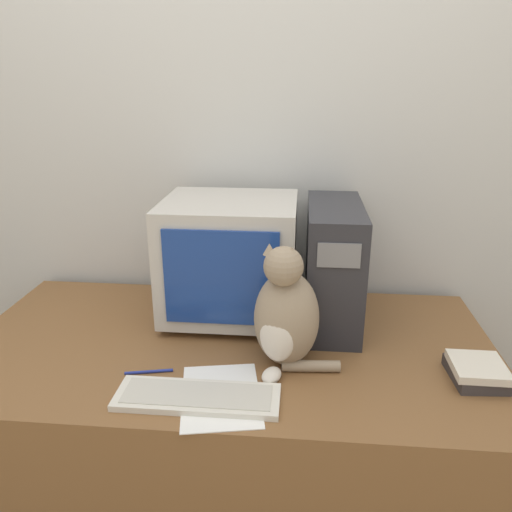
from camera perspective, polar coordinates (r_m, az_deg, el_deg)
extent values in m
cube|color=silver|center=(1.96, -1.25, 11.60)|extent=(7.00, 0.05, 2.50)
cube|color=brown|center=(1.86, -2.91, -19.44)|extent=(1.71, 0.88, 0.71)
cube|color=#BCB7AD|center=(1.83, -2.84, -6.29)|extent=(0.32, 0.24, 0.02)
cube|color=#BCB7AD|center=(1.74, -2.96, -0.02)|extent=(0.45, 0.40, 0.40)
cube|color=navy|center=(1.56, -4.02, -2.57)|extent=(0.36, 0.01, 0.31)
cube|color=#28282D|center=(1.73, 8.78, -1.00)|extent=(0.18, 0.44, 0.42)
cube|color=slate|center=(1.48, 9.46, 0.06)|extent=(0.13, 0.01, 0.08)
cube|color=silver|center=(1.40, -6.71, -15.73)|extent=(0.44, 0.14, 0.02)
cube|color=beige|center=(1.39, -6.72, -15.38)|extent=(0.40, 0.11, 0.00)
ellipsoid|color=gray|center=(1.48, 3.51, -7.13)|extent=(0.24, 0.25, 0.29)
ellipsoid|color=beige|center=(1.43, 2.44, -9.14)|extent=(0.12, 0.09, 0.16)
sphere|color=gray|center=(1.38, 3.16, -1.18)|extent=(0.14, 0.14, 0.11)
cone|color=gray|center=(1.38, 1.53, 0.81)|extent=(0.04, 0.04, 0.03)
cone|color=gray|center=(1.36, 4.08, 0.44)|extent=(0.04, 0.04, 0.03)
ellipsoid|color=beige|center=(1.46, 1.79, -13.47)|extent=(0.07, 0.09, 0.04)
cylinder|color=gray|center=(1.51, 6.28, -12.39)|extent=(0.17, 0.05, 0.03)
cube|color=#383333|center=(1.59, 23.79, -12.21)|extent=(0.15, 0.17, 0.03)
cube|color=beige|center=(1.57, 24.05, -11.52)|extent=(0.15, 0.15, 0.02)
cylinder|color=navy|center=(1.53, -12.14, -12.80)|extent=(0.14, 0.04, 0.01)
cube|color=white|center=(1.41, -4.03, -15.61)|extent=(0.26, 0.33, 0.00)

